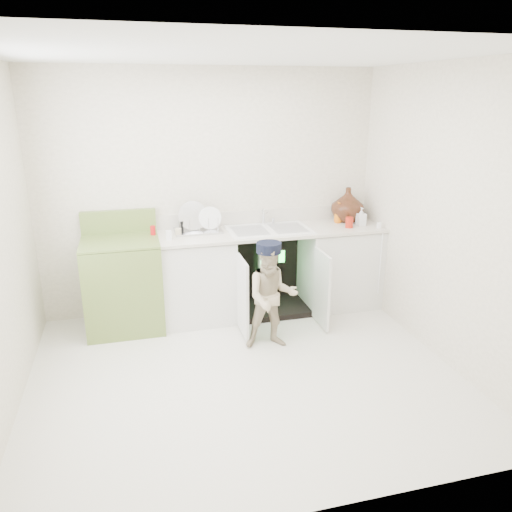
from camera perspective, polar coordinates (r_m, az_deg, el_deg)
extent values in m
plane|color=beige|center=(4.30, -1.30, -13.35)|extent=(3.50, 3.50, 0.00)
cube|color=silver|center=(5.23, -5.22, 7.13)|extent=(3.50, 2.50, 0.02)
cube|color=silver|center=(2.44, 6.70, -6.12)|extent=(3.50, 2.50, 0.02)
cube|color=silver|center=(4.52, 20.80, 4.22)|extent=(2.50, 3.00, 0.02)
plane|color=white|center=(3.67, -1.60, 22.11)|extent=(3.50, 3.50, 0.00)
cube|color=silver|center=(5.14, -7.15, -2.68)|extent=(0.80, 0.60, 0.86)
cube|color=silver|center=(5.55, 9.43, -1.18)|extent=(0.80, 0.60, 0.86)
cube|color=black|center=(5.53, 0.70, -0.99)|extent=(0.80, 0.06, 0.86)
cube|color=black|center=(5.44, 1.43, -5.88)|extent=(0.80, 0.60, 0.06)
cylinder|color=gray|center=(5.35, 0.45, -1.43)|extent=(0.05, 0.05, 0.70)
cylinder|color=gray|center=(5.39, 1.89, -1.30)|extent=(0.05, 0.05, 0.70)
cylinder|color=gray|center=(5.27, 1.33, 0.20)|extent=(0.07, 0.18, 0.07)
cube|color=silver|center=(4.75, -1.52, -4.69)|extent=(0.03, 0.40, 0.76)
cube|color=silver|center=(4.98, 7.49, -3.75)|extent=(0.02, 0.40, 0.76)
cube|color=beige|center=(5.15, 1.51, 2.84)|extent=(2.44, 0.64, 0.03)
cube|color=beige|center=(5.40, 0.66, 4.55)|extent=(2.44, 0.02, 0.15)
cube|color=white|center=(5.15, 1.51, 2.94)|extent=(0.85, 0.55, 0.02)
cube|color=gray|center=(5.09, -0.71, 2.90)|extent=(0.34, 0.40, 0.01)
cube|color=gray|center=(5.20, 3.68, 3.20)|extent=(0.34, 0.40, 0.01)
cylinder|color=silver|center=(5.33, 0.86, 4.53)|extent=(0.03, 0.03, 0.17)
cylinder|color=silver|center=(5.25, 1.04, 5.18)|extent=(0.02, 0.14, 0.02)
cylinder|color=silver|center=(5.37, 1.99, 4.08)|extent=(0.04, 0.04, 0.06)
cylinder|color=white|center=(5.39, 14.03, -0.72)|extent=(0.01, 0.01, 0.70)
cube|color=white|center=(5.36, 13.89, 3.42)|extent=(0.04, 0.02, 0.06)
cube|color=silver|center=(5.11, -6.64, 2.90)|extent=(0.48, 0.32, 0.02)
cylinder|color=silver|center=(5.10, -7.18, 3.84)|extent=(0.30, 0.11, 0.29)
cylinder|color=white|center=(5.11, -5.26, 3.80)|extent=(0.23, 0.06, 0.23)
cylinder|color=silver|center=(4.97, -8.68, 3.33)|extent=(0.01, 0.01, 0.14)
cylinder|color=silver|center=(4.98, -7.59, 3.41)|extent=(0.01, 0.01, 0.14)
cylinder|color=silver|center=(4.99, -6.51, 3.49)|extent=(0.01, 0.01, 0.14)
cylinder|color=silver|center=(5.01, -5.43, 3.56)|extent=(0.01, 0.01, 0.14)
cylinder|color=silver|center=(5.02, -4.36, 3.64)|extent=(0.01, 0.01, 0.14)
imported|color=#4E2516|center=(5.55, 10.43, 5.80)|extent=(0.36, 0.36, 0.37)
imported|color=orange|center=(5.48, 9.38, 4.93)|extent=(0.09, 0.09, 0.23)
imported|color=silver|center=(5.42, 11.94, 4.45)|extent=(0.09, 0.09, 0.19)
cylinder|color=#B7210F|center=(5.31, 10.62, 3.79)|extent=(0.08, 0.08, 0.11)
cylinder|color=red|center=(5.02, -11.70, 2.83)|extent=(0.05, 0.05, 0.10)
cylinder|color=beige|center=(4.96, -8.87, 2.70)|extent=(0.06, 0.06, 0.08)
cylinder|color=black|center=(5.08, -8.54, 3.30)|extent=(0.04, 0.04, 0.12)
cube|color=silver|center=(4.86, -9.94, 2.36)|extent=(0.05, 0.05, 0.09)
cube|color=olive|center=(5.08, -14.90, -3.28)|extent=(0.73, 0.65, 0.89)
cube|color=olive|center=(4.93, -15.33, 1.67)|extent=(0.73, 0.65, 0.02)
cube|color=olive|center=(5.18, -15.44, 3.81)|extent=(0.73, 0.06, 0.23)
cylinder|color=black|center=(4.79, -17.51, 0.90)|extent=(0.16, 0.16, 0.02)
cylinder|color=silver|center=(4.78, -17.52, 1.04)|extent=(0.19, 0.19, 0.01)
cylinder|color=black|center=(5.10, -17.38, 1.94)|extent=(0.16, 0.16, 0.02)
cylinder|color=silver|center=(5.09, -17.39, 2.07)|extent=(0.19, 0.19, 0.01)
cylinder|color=black|center=(4.78, -13.14, 1.25)|extent=(0.16, 0.16, 0.02)
cylinder|color=silver|center=(4.78, -13.15, 1.39)|extent=(0.19, 0.19, 0.01)
cylinder|color=black|center=(5.09, -13.27, 2.27)|extent=(0.16, 0.16, 0.02)
cylinder|color=silver|center=(5.08, -13.28, 2.40)|extent=(0.19, 0.19, 0.01)
imported|color=tan|center=(4.52, 1.80, -4.68)|extent=(0.52, 0.43, 0.98)
cylinder|color=black|center=(4.36, 1.86, 0.92)|extent=(0.25, 0.25, 0.09)
cube|color=black|center=(4.47, 1.65, 0.87)|extent=(0.18, 0.11, 0.01)
cube|color=black|center=(4.89, 2.93, -0.03)|extent=(0.07, 0.01, 0.14)
cube|color=#26F23F|center=(4.89, 2.96, -0.06)|extent=(0.06, 0.00, 0.12)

